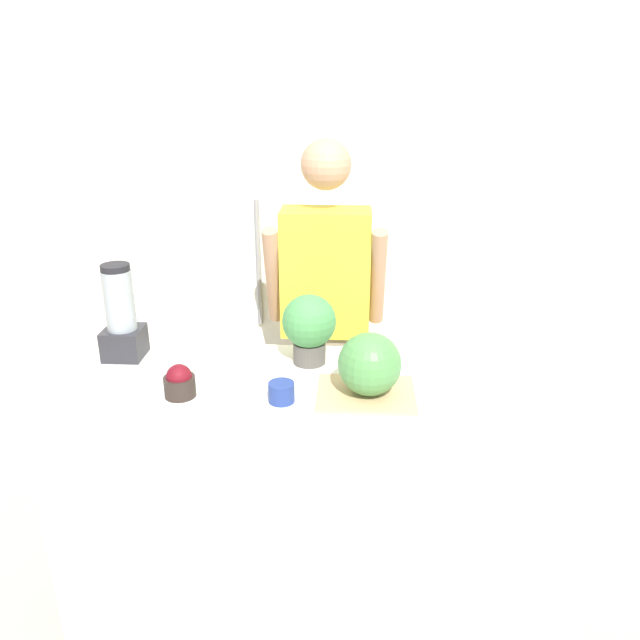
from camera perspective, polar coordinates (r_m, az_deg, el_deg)
wall_back at (r=3.76m, az=1.44°, el=11.73°), size 8.00×0.06×2.60m
counter_island at (r=2.49m, az=-0.05°, el=-15.31°), size 1.80×0.76×0.89m
refrigerator at (r=3.52m, az=-8.41°, el=4.11°), size 0.78×0.74×1.80m
person at (r=2.92m, az=0.51°, el=0.12°), size 0.54×0.27×1.69m
cutting_board at (r=2.21m, az=4.24°, el=-6.74°), size 0.34×0.27×0.01m
watermelon at (r=2.16m, az=4.55°, el=-4.04°), size 0.22×0.22×0.22m
bowl_cherries at (r=2.24m, az=-12.73°, el=-5.56°), size 0.11×0.11×0.12m
bowl_cream at (r=2.19m, az=-8.14°, el=-6.59°), size 0.14×0.14×0.08m
bowl_small_blue at (r=2.16m, az=-3.55°, el=-6.61°), size 0.09×0.09×0.07m
blender at (r=2.56m, az=-17.71°, el=0.23°), size 0.15×0.15×0.38m
potted_plant at (r=2.39m, az=-1.00°, el=-0.50°), size 0.21×0.21×0.28m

